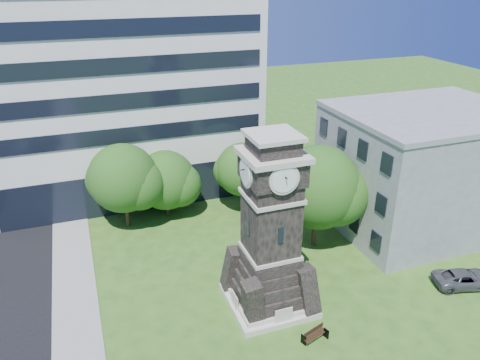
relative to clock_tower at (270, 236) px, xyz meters
name	(u,v)px	position (x,y,z in m)	size (l,w,h in m)	color
ground	(237,332)	(-3.00, -2.00, -5.28)	(160.00, 160.00, 0.00)	#315819
sidewalk	(76,316)	(-12.50, 3.00, -5.25)	(3.00, 70.00, 0.06)	gray
clock_tower	(270,236)	(0.00, 0.00, 0.00)	(5.40, 5.40, 12.22)	beige
office_tall	(115,45)	(-6.20, 23.84, 8.94)	(26.20, 15.11, 28.60)	white
office_low	(423,168)	(16.97, 6.00, -0.07)	(15.20, 12.20, 10.40)	#999B9E
car_east_lot	(465,279)	(13.99, -3.08, -4.66)	(2.05, 4.44, 1.23)	#525257
park_bench	(315,334)	(1.27, -4.25, -4.83)	(1.66, 0.44, 0.86)	black
tree_nw	(124,180)	(-7.55, 13.91, -0.80)	(6.55, 5.95, 7.64)	#332114
tree_nc	(167,181)	(-3.80, 14.70, -1.86)	(5.94, 5.40, 6.26)	#332114
tree_ne	(244,171)	(3.10, 13.30, -1.28)	(5.45, 4.96, 6.65)	#332114
tree_east	(318,189)	(6.52, 5.58, -0.21)	(7.38, 6.71, 8.63)	#332114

